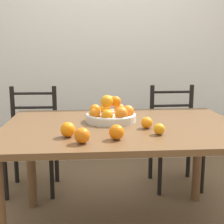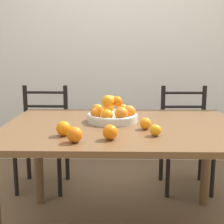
{
  "view_description": "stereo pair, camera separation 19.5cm",
  "coord_description": "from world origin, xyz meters",
  "px_view_note": "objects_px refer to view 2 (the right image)",
  "views": [
    {
      "loc": [
        -0.22,
        -1.91,
        1.23
      ],
      "look_at": [
        -0.07,
        -0.0,
        0.86
      ],
      "focal_mm": 50.0,
      "sensor_mm": 36.0,
      "label": 1
    },
    {
      "loc": [
        -0.03,
        -1.92,
        1.23
      ],
      "look_at": [
        -0.07,
        -0.0,
        0.86
      ],
      "focal_mm": 50.0,
      "sensor_mm": 36.0,
      "label": 2
    }
  ],
  "objects_px": {
    "orange_loose_2": "(75,135)",
    "chair_left": "(43,138)",
    "orange_loose_0": "(146,123)",
    "orange_loose_3": "(64,128)",
    "orange_loose_4": "(155,130)",
    "chair_right": "(186,139)",
    "orange_loose_1": "(110,132)",
    "fruit_bowl": "(113,114)"
  },
  "relations": [
    {
      "from": "orange_loose_4",
      "to": "chair_left",
      "type": "bearing_deg",
      "value": 130.24
    },
    {
      "from": "orange_loose_0",
      "to": "chair_left",
      "type": "xyz_separation_m",
      "value": [
        -0.85,
        0.9,
        -0.35
      ]
    },
    {
      "from": "fruit_bowl",
      "to": "chair_right",
      "type": "height_order",
      "value": "fruit_bowl"
    },
    {
      "from": "fruit_bowl",
      "to": "orange_loose_0",
      "type": "relative_size",
      "value": 4.82
    },
    {
      "from": "orange_loose_3",
      "to": "orange_loose_4",
      "type": "xyz_separation_m",
      "value": [
        0.51,
        0.01,
        -0.01
      ]
    },
    {
      "from": "orange_loose_2",
      "to": "orange_loose_3",
      "type": "xyz_separation_m",
      "value": [
        -0.08,
        0.13,
        0.0
      ]
    },
    {
      "from": "orange_loose_4",
      "to": "chair_right",
      "type": "xyz_separation_m",
      "value": [
        0.4,
        1.05,
        -0.35
      ]
    },
    {
      "from": "chair_left",
      "to": "chair_right",
      "type": "bearing_deg",
      "value": 1.1
    },
    {
      "from": "orange_loose_0",
      "to": "orange_loose_3",
      "type": "bearing_deg",
      "value": -161.4
    },
    {
      "from": "orange_loose_0",
      "to": "orange_loose_4",
      "type": "height_order",
      "value": "orange_loose_0"
    },
    {
      "from": "orange_loose_0",
      "to": "chair_left",
      "type": "relative_size",
      "value": 0.08
    },
    {
      "from": "fruit_bowl",
      "to": "chair_right",
      "type": "distance_m",
      "value": 1.02
    },
    {
      "from": "orange_loose_2",
      "to": "orange_loose_4",
      "type": "distance_m",
      "value": 0.45
    },
    {
      "from": "orange_loose_0",
      "to": "chair_right",
      "type": "height_order",
      "value": "chair_right"
    },
    {
      "from": "orange_loose_3",
      "to": "orange_loose_4",
      "type": "bearing_deg",
      "value": 0.82
    },
    {
      "from": "orange_loose_4",
      "to": "chair_right",
      "type": "relative_size",
      "value": 0.07
    },
    {
      "from": "orange_loose_0",
      "to": "chair_right",
      "type": "xyz_separation_m",
      "value": [
        0.44,
        0.9,
        -0.35
      ]
    },
    {
      "from": "orange_loose_0",
      "to": "orange_loose_4",
      "type": "distance_m",
      "value": 0.15
    },
    {
      "from": "fruit_bowl",
      "to": "orange_loose_4",
      "type": "distance_m",
      "value": 0.43
    },
    {
      "from": "orange_loose_1",
      "to": "chair_right",
      "type": "bearing_deg",
      "value": 60.18
    },
    {
      "from": "chair_left",
      "to": "chair_right",
      "type": "xyz_separation_m",
      "value": [
        1.29,
        -0.0,
        0.0
      ]
    },
    {
      "from": "orange_loose_4",
      "to": "orange_loose_3",
      "type": "bearing_deg",
      "value": -179.18
    },
    {
      "from": "orange_loose_1",
      "to": "orange_loose_4",
      "type": "distance_m",
      "value": 0.26
    },
    {
      "from": "orange_loose_0",
      "to": "orange_loose_2",
      "type": "height_order",
      "value": "orange_loose_2"
    },
    {
      "from": "orange_loose_0",
      "to": "chair_right",
      "type": "distance_m",
      "value": 1.07
    },
    {
      "from": "fruit_bowl",
      "to": "orange_loose_3",
      "type": "height_order",
      "value": "fruit_bowl"
    },
    {
      "from": "orange_loose_4",
      "to": "chair_left",
      "type": "xyz_separation_m",
      "value": [
        -0.89,
        1.05,
        -0.35
      ]
    },
    {
      "from": "orange_loose_1",
      "to": "chair_right",
      "type": "xyz_separation_m",
      "value": [
        0.65,
        1.13,
        -0.36
      ]
    },
    {
      "from": "orange_loose_3",
      "to": "chair_right",
      "type": "relative_size",
      "value": 0.09
    },
    {
      "from": "fruit_bowl",
      "to": "chair_left",
      "type": "xyz_separation_m",
      "value": [
        -0.65,
        0.7,
        -0.37
      ]
    },
    {
      "from": "orange_loose_4",
      "to": "chair_left",
      "type": "relative_size",
      "value": 0.07
    },
    {
      "from": "orange_loose_0",
      "to": "orange_loose_3",
      "type": "height_order",
      "value": "orange_loose_3"
    },
    {
      "from": "orange_loose_2",
      "to": "chair_left",
      "type": "relative_size",
      "value": 0.09
    },
    {
      "from": "fruit_bowl",
      "to": "chair_left",
      "type": "height_order",
      "value": "fruit_bowl"
    },
    {
      "from": "fruit_bowl",
      "to": "chair_right",
      "type": "xyz_separation_m",
      "value": [
        0.64,
        0.7,
        -0.37
      ]
    },
    {
      "from": "fruit_bowl",
      "to": "orange_loose_2",
      "type": "relative_size",
      "value": 4.14
    },
    {
      "from": "orange_loose_2",
      "to": "chair_right",
      "type": "relative_size",
      "value": 0.09
    },
    {
      "from": "fruit_bowl",
      "to": "orange_loose_2",
      "type": "xyz_separation_m",
      "value": [
        -0.18,
        -0.48,
        -0.01
      ]
    },
    {
      "from": "orange_loose_1",
      "to": "orange_loose_4",
      "type": "bearing_deg",
      "value": 17.71
    },
    {
      "from": "orange_loose_4",
      "to": "orange_loose_1",
      "type": "bearing_deg",
      "value": -162.29
    },
    {
      "from": "orange_loose_2",
      "to": "orange_loose_4",
      "type": "relative_size",
      "value": 1.27
    },
    {
      "from": "orange_loose_3",
      "to": "orange_loose_0",
      "type": "bearing_deg",
      "value": 18.6
    }
  ]
}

